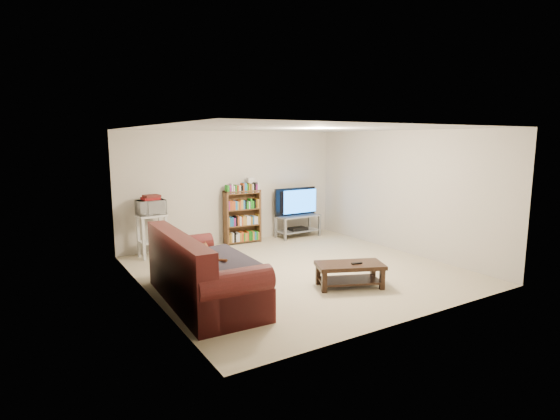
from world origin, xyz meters
TOP-DOWN VIEW (x-y plane):
  - floor at (0.00, 0.00)m, footprint 5.00×5.00m
  - ceiling at (0.00, 0.00)m, footprint 5.00×5.00m
  - wall_back at (0.00, 2.50)m, footprint 5.00×0.00m
  - wall_front at (0.00, -2.50)m, footprint 5.00×0.00m
  - wall_left at (-2.50, 0.00)m, footprint 0.00×5.00m
  - wall_right at (2.50, 0.00)m, footprint 0.00×5.00m
  - sofa at (-1.98, -0.53)m, footprint 1.07×2.32m
  - blanket at (-1.80, -0.69)m, footprint 0.94×1.18m
  - cat at (-1.79, -0.49)m, footprint 0.27×0.63m
  - coffee_table at (0.20, -1.14)m, footprint 1.13×0.86m
  - remote at (0.27, -1.22)m, footprint 0.17×0.09m
  - tv_stand at (1.45, 2.15)m, footprint 1.02×0.47m
  - television at (1.45, 2.15)m, footprint 1.09×0.16m
  - dvd_player at (1.45, 2.15)m, footprint 0.41×0.29m
  - bookshelf at (0.11, 2.29)m, footprint 0.81×0.29m
  - shelf_clutter at (0.21, 2.30)m, footprint 0.59×0.19m
  - microwave_stand at (-1.88, 2.15)m, footprint 0.54×0.41m
  - microwave at (-1.88, 2.15)m, footprint 0.53×0.38m
  - game_boxes at (-1.88, 2.15)m, footprint 0.32×0.28m

SIDE VIEW (x-z plane):
  - floor at x=0.00m, z-range 0.00..0.00m
  - dvd_player at x=1.45m, z-range 0.16..0.22m
  - coffee_table at x=0.20m, z-range 0.07..0.44m
  - sofa at x=-1.98m, z-range -0.15..0.83m
  - tv_stand at x=1.45m, z-range 0.09..0.59m
  - remote at x=0.27m, z-range 0.37..0.39m
  - microwave_stand at x=-1.88m, z-range 0.12..0.94m
  - blanket at x=-1.80m, z-range 0.47..0.66m
  - bookshelf at x=0.11m, z-range 0.02..1.17m
  - cat at x=-1.79m, z-range 0.53..0.72m
  - television at x=1.45m, z-range 0.50..1.13m
  - microwave at x=-1.88m, z-range 0.82..1.10m
  - game_boxes at x=-1.88m, z-range 1.10..1.15m
  - wall_back at x=0.00m, z-range -1.30..3.70m
  - wall_front at x=0.00m, z-range -1.30..3.70m
  - wall_left at x=-2.50m, z-range -1.30..3.70m
  - wall_right at x=2.50m, z-range -1.30..3.70m
  - shelf_clutter at x=0.21m, z-range 1.12..1.40m
  - ceiling at x=0.00m, z-range 2.40..2.40m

